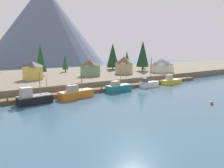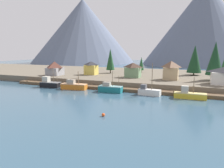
{
  "view_description": "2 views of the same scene",
  "coord_description": "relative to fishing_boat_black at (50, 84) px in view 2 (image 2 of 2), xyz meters",
  "views": [
    {
      "loc": [
        -33.94,
        -47.58,
        11.56
      ],
      "look_at": [
        0.59,
        1.58,
        1.81
      ],
      "focal_mm": 32.44,
      "sensor_mm": 36.0,
      "label": 1
    },
    {
      "loc": [
        25.77,
        -61.03,
        13.23
      ],
      "look_at": [
        -0.59,
        2.55,
        1.91
      ],
      "focal_mm": 32.89,
      "sensor_mm": 36.0,
      "label": 2
    }
  ],
  "objects": [
    {
      "name": "ground_plane",
      "position": [
        23.13,
        21.96,
        -1.81
      ],
      "size": [
        400.0,
        400.0,
        1.0
      ],
      "primitive_type": "cube",
      "color": "#335166"
    },
    {
      "name": "dock",
      "position": [
        23.13,
        3.95,
        -0.81
      ],
      "size": [
        80.0,
        4.0,
        1.6
      ],
      "color": "brown",
      "rests_on": "ground_plane"
    },
    {
      "name": "shoreline_bank",
      "position": [
        23.13,
        33.96,
        -0.06
      ],
      "size": [
        400.0,
        56.0,
        2.5
      ],
      "primitive_type": "cube",
      "color": "#665B4C",
      "rests_on": "ground_plane"
    },
    {
      "name": "mountain_west_peak",
      "position": [
        -69.34,
        143.03,
        32.75
      ],
      "size": [
        112.62,
        112.62,
        68.11
      ],
      "primitive_type": "cone",
      "color": "slate",
      "rests_on": "ground_plane"
    },
    {
      "name": "mountain_central_peak",
      "position": [
        52.58,
        156.34,
        35.96
      ],
      "size": [
        111.73,
        111.73,
        74.54
      ],
      "primitive_type": "cone",
      "color": "slate",
      "rests_on": "ground_plane"
    },
    {
      "name": "fishing_boat_black",
      "position": [
        0.0,
        0.0,
        0.0
      ],
      "size": [
        7.39,
        3.57,
        7.15
      ],
      "rotation": [
        0.0,
        0.0,
        0.07
      ],
      "color": "black",
      "rests_on": "ground_plane"
    },
    {
      "name": "fishing_boat_orange",
      "position": [
        10.17,
        -0.07,
        -0.11
      ],
      "size": [
        9.11,
        3.75,
        6.24
      ],
      "rotation": [
        0.0,
        0.0,
        0.12
      ],
      "color": "#CC6B1E",
      "rests_on": "ground_plane"
    },
    {
      "name": "fishing_boat_teal",
      "position": [
        23.65,
        0.27,
        -0.14
      ],
      "size": [
        7.68,
        3.1,
        6.79
      ],
      "rotation": [
        0.0,
        0.0,
        0.04
      ],
      "color": "#196B70",
      "rests_on": "ground_plane"
    },
    {
      "name": "fishing_boat_white",
      "position": [
        36.09,
        0.51,
        -0.19
      ],
      "size": [
        6.65,
        2.71,
        9.6
      ],
      "rotation": [
        0.0,
        0.0,
        -0.07
      ],
      "color": "silver",
      "rests_on": "ground_plane"
    },
    {
      "name": "fishing_boat_yellow",
      "position": [
        47.44,
        0.55,
        -0.23
      ],
      "size": [
        8.54,
        2.57,
        5.97
      ],
      "rotation": [
        0.0,
        0.0,
        0.01
      ],
      "color": "gold",
      "rests_on": "ground_plane"
    },
    {
      "name": "house_yellow",
      "position": [
        5.38,
        21.6,
        4.21
      ],
      "size": [
        5.54,
        4.33,
        5.92
      ],
      "color": "gold",
      "rests_on": "shoreline_bank"
    },
    {
      "name": "house_green",
      "position": [
        25.29,
        19.72,
        4.21
      ],
      "size": [
        6.14,
        4.66,
        5.9
      ],
      "color": "#6B8E66",
      "rests_on": "shoreline_bank"
    },
    {
      "name": "house_tan",
      "position": [
        40.19,
        18.55,
        4.74
      ],
      "size": [
        5.42,
        4.97,
        6.95
      ],
      "color": "tan",
      "rests_on": "shoreline_bank"
    },
    {
      "name": "house_grey",
      "position": [
        -8.34,
        13.76,
        4.25
      ],
      "size": [
        6.26,
        6.14,
        5.97
      ],
      "color": "gray",
      "rests_on": "shoreline_bank"
    },
    {
      "name": "conifer_near_left",
      "position": [
        54.68,
        23.03,
        9.12
      ],
      "size": [
        5.81,
        5.81,
        13.89
      ],
      "color": "#4C3823",
      "rests_on": "shoreline_bank"
    },
    {
      "name": "conifer_near_right",
      "position": [
        47.77,
        37.12,
        8.26
      ],
      "size": [
        6.15,
        6.15,
        13.02
      ],
      "color": "#4C3823",
      "rests_on": "shoreline_bank"
    },
    {
      "name": "conifer_mid_right",
      "position": [
        10.77,
        30.9,
        7.73
      ],
      "size": [
        4.02,
        4.02,
        11.54
      ],
      "color": "#4C3823",
      "rests_on": "shoreline_bank"
    },
    {
      "name": "conifer_back_right",
      "position": [
        23.65,
        39.36,
        5.54
      ],
      "size": [
        2.68,
        2.68,
        7.61
      ],
      "color": "#4C3823",
      "rests_on": "shoreline_bank"
    },
    {
      "name": "channel_buoy",
      "position": [
        32.0,
        -22.91,
        -0.96
      ],
      "size": [
        0.7,
        0.7,
        0.7
      ],
      "primitive_type": "sphere",
      "color": "#E04C19",
      "rests_on": "ground_plane"
    }
  ]
}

